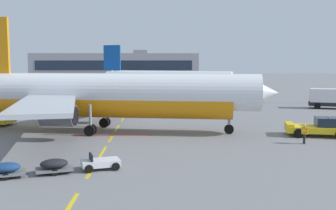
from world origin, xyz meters
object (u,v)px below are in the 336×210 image
at_px(airliner_foreground, 111,95).
at_px(airliner_mid_left, 164,81).
at_px(baggage_train, 55,166).
at_px(ground_crew_worker, 304,133).
at_px(fuel_service_truck, 331,98).
at_px(pushback_tug, 319,127).

relative_size(airliner_foreground, airliner_mid_left, 1.14).
bearing_deg(baggage_train, ground_crew_worker, 24.51).
relative_size(fuel_service_truck, ground_crew_worker, 4.16).
bearing_deg(pushback_tug, ground_crew_worker, -127.22).
xyz_separation_m(airliner_foreground, ground_crew_worker, (18.31, -6.97, -2.93)).
distance_m(pushback_tug, ground_crew_worker, 4.75).
relative_size(airliner_foreground, fuel_service_truck, 4.70).
relative_size(airliner_foreground, baggage_train, 4.03).
height_order(fuel_service_truck, ground_crew_worker, fuel_service_truck).
distance_m(pushback_tug, fuel_service_truck, 26.12).
height_order(baggage_train, ground_crew_worker, ground_crew_worker).
distance_m(airliner_mid_left, ground_crew_worker, 48.98).
xyz_separation_m(pushback_tug, fuel_service_truck, (11.32, 23.53, 0.74)).
bearing_deg(airliner_foreground, baggage_train, -96.66).
xyz_separation_m(fuel_service_truck, ground_crew_worker, (-14.19, -27.31, -0.62)).
bearing_deg(baggage_train, pushback_tug, 29.38).
height_order(airliner_foreground, ground_crew_worker, airliner_foreground).
xyz_separation_m(pushback_tug, airliner_mid_left, (-14.80, 43.66, 2.65)).
bearing_deg(ground_crew_worker, airliner_mid_left, 104.12).
distance_m(airliner_foreground, fuel_service_truck, 38.41).
height_order(fuel_service_truck, baggage_train, fuel_service_truck).
relative_size(airliner_mid_left, baggage_train, 3.53).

